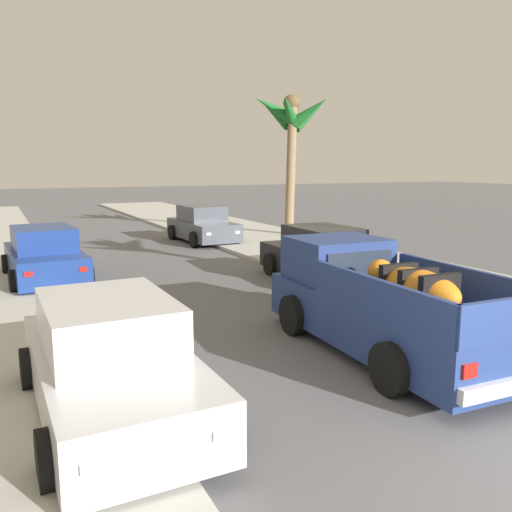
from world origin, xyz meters
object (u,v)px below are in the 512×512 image
(car_left_near, at_px, (202,225))
(car_left_mid, at_px, (44,256))
(car_right_mid, at_px, (321,256))
(pickup_truck, at_px, (380,304))
(car_right_near, at_px, (111,362))
(palm_tree_right_fore, at_px, (291,123))

(car_left_near, xyz_separation_m, car_left_mid, (-6.70, -5.37, 0.00))
(car_left_near, bearing_deg, car_right_mid, -88.64)
(pickup_truck, xyz_separation_m, car_right_near, (-4.68, -0.42, -0.10))
(car_right_near, height_order, car_left_mid, same)
(car_right_mid, xyz_separation_m, palm_tree_right_fore, (3.95, 8.52, 4.34))
(car_right_near, bearing_deg, pickup_truck, 5.10)
(car_right_near, relative_size, car_left_mid, 0.99)
(car_right_near, relative_size, palm_tree_right_fore, 0.68)
(pickup_truck, relative_size, car_right_mid, 1.23)
(car_right_mid, distance_m, palm_tree_right_fore, 10.34)
(car_right_mid, bearing_deg, palm_tree_right_fore, 65.11)
(car_left_mid, height_order, palm_tree_right_fore, palm_tree_right_fore)
(car_left_near, bearing_deg, car_left_mid, -141.29)
(car_right_near, bearing_deg, palm_tree_right_fore, 52.46)
(car_left_near, height_order, car_right_near, same)
(pickup_truck, relative_size, palm_tree_right_fore, 0.84)
(pickup_truck, xyz_separation_m, palm_tree_right_fore, (6.13, 13.65, 4.23))
(palm_tree_right_fore, bearing_deg, car_left_near, 176.79)
(pickup_truck, distance_m, car_left_mid, 9.74)
(pickup_truck, height_order, car_right_mid, pickup_truck)
(car_right_mid, bearing_deg, car_left_near, 91.36)
(car_left_near, height_order, car_left_mid, same)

